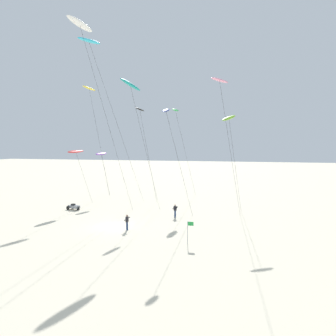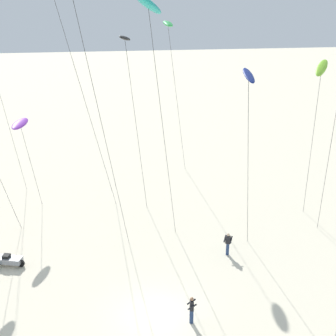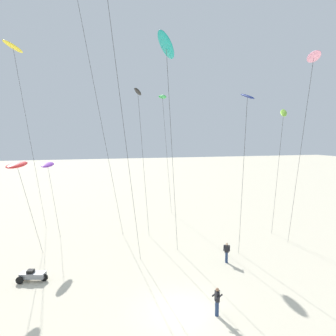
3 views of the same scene
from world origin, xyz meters
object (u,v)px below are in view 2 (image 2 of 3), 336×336
object	(u,v)px
kite_lime	(322,69)
kite_teal	(148,5)
kite_purple	(20,124)
kite_navy	(249,80)
beach_buggy	(8,260)
kite_green	(168,25)
kite_flyer_nearest	(228,243)
kite_black	(125,42)
kite_flyer_middle	(192,309)

from	to	relation	value
kite_lime	kite_teal	xyz separation A→B (m)	(-11.77, -2.92, 4.07)
kite_purple	kite_navy	bearing A→B (deg)	-40.68
kite_teal	beach_buggy	world-z (taller)	kite_teal
kite_lime	kite_teal	size ratio (longest dim) A/B	0.75
kite_green	kite_flyer_nearest	distance (m)	18.03
kite_black	kite_flyer_nearest	size ratio (longest dim) A/B	8.71
kite_black	kite_flyer_middle	size ratio (longest dim) A/B	8.71
kite_lime	kite_black	world-z (taller)	kite_black
kite_navy	kite_teal	world-z (taller)	kite_teal
kite_green	beach_buggy	size ratio (longest dim) A/B	7.08
kite_flyer_nearest	kite_black	bearing A→B (deg)	140.67
beach_buggy	kite_black	bearing A→B (deg)	25.75
kite_green	kite_lime	bearing A→B (deg)	-47.52
kite_flyer_middle	kite_navy	bearing A→B (deg)	42.74
kite_green	kite_black	size ratio (longest dim) A/B	1.04
kite_flyer_middle	kite_lime	bearing A→B (deg)	39.05
kite_green	kite_black	world-z (taller)	kite_green
kite_navy	kite_teal	size ratio (longest dim) A/B	0.77
kite_teal	beach_buggy	bearing A→B (deg)	168.04
kite_lime	kite_purple	size ratio (longest dim) A/B	1.63
kite_black	kite_flyer_nearest	distance (m)	15.36
beach_buggy	kite_flyer_nearest	bearing A→B (deg)	-3.90
kite_green	kite_navy	xyz separation A→B (m)	(1.96, -14.58, -1.99)
kite_navy	kite_purple	size ratio (longest dim) A/B	1.67
kite_navy	kite_flyer_middle	bearing A→B (deg)	-137.26
kite_green	kite_lime	xyz separation A→B (m)	(8.71, -9.51, -2.34)
kite_black	kite_teal	distance (m)	6.61
kite_teal	kite_green	bearing A→B (deg)	76.15
kite_green	kite_purple	bearing A→B (deg)	-167.67
kite_teal	kite_black	bearing A→B (deg)	98.04
kite_lime	kite_purple	xyz separation A→B (m)	(-20.66, 6.89, -4.68)
kite_black	kite_navy	bearing A→B (deg)	-54.48
kite_lime	beach_buggy	xyz separation A→B (m)	(-21.15, -0.93, -11.85)
kite_purple	beach_buggy	bearing A→B (deg)	-93.56
kite_black	kite_teal	size ratio (longest dim) A/B	0.84
beach_buggy	kite_navy	bearing A→B (deg)	-16.03
kite_navy	kite_black	world-z (taller)	kite_black
kite_navy	kite_flyer_middle	distance (m)	12.70
kite_black	beach_buggy	distance (m)	16.51
kite_green	kite_navy	size ratio (longest dim) A/B	1.13
kite_flyer_nearest	kite_flyer_middle	xyz separation A→B (m)	(-3.91, -6.42, 0.00)
kite_green	kite_flyer_nearest	bearing A→B (deg)	-78.55
kite_black	beach_buggy	bearing A→B (deg)	-154.25
kite_flyer_nearest	beach_buggy	world-z (taller)	kite_flyer_nearest
kite_black	kite_flyer_middle	world-z (taller)	kite_black
kite_black	kite_flyer_middle	xyz separation A→B (m)	(2.33, -11.53, -13.06)
kite_green	kite_flyer_middle	bearing A→B (deg)	-95.09
kite_teal	kite_flyer_nearest	xyz separation A→B (m)	(5.38, 0.98, -15.46)
beach_buggy	kite_lime	bearing A→B (deg)	2.52
kite_green	kite_navy	world-z (taller)	kite_green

